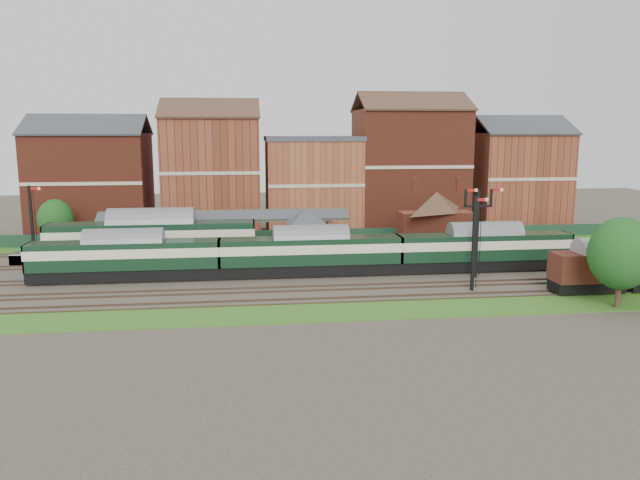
{
  "coord_description": "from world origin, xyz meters",
  "views": [
    {
      "loc": [
        -9.04,
        -56.29,
        13.36
      ],
      "look_at": [
        -1.85,
        2.0,
        3.0
      ],
      "focal_mm": 35.0,
      "sensor_mm": 36.0,
      "label": 1
    }
  ],
  "objects": [
    {
      "name": "platform",
      "position": [
        -5.0,
        9.75,
        0.5
      ],
      "size": [
        55.0,
        3.4,
        1.0
      ],
      "primitive_type": "cube",
      "color": "#2D2D2D",
      "rests_on": "ground"
    },
    {
      "name": "ground",
      "position": [
        0.0,
        0.0,
        0.0
      ],
      "size": [
        160.0,
        160.0,
        0.0
      ],
      "primitive_type": "plane",
      "color": "#473D33",
      "rests_on": "ground"
    },
    {
      "name": "grass_front",
      "position": [
        0.0,
        -12.0,
        0.03
      ],
      "size": [
        90.0,
        5.0,
        0.06
      ],
      "primitive_type": "cube",
      "color": "#2D6619",
      "rests_on": "ground"
    },
    {
      "name": "fence",
      "position": [
        0.0,
        18.0,
        0.75
      ],
      "size": [
        90.0,
        0.12,
        1.5
      ],
      "primitive_type": "cube",
      "color": "#193823",
      "rests_on": "ground"
    },
    {
      "name": "grass_back",
      "position": [
        0.0,
        16.0,
        0.03
      ],
      "size": [
        90.0,
        4.5,
        0.06
      ],
      "primitive_type": "cube",
      "color": "#2D6619",
      "rests_on": "ground"
    },
    {
      "name": "tree_back",
      "position": [
        -30.22,
        16.66,
        3.46
      ],
      "size": [
        3.92,
        3.92,
        5.73
      ],
      "color": "#382619",
      "rests_on": "ground"
    },
    {
      "name": "platform_railcar",
      "position": [
        -18.16,
        6.5,
        2.72
      ],
      "size": [
        20.31,
        3.2,
        4.68
      ],
      "color": "black",
      "rests_on": "ground"
    },
    {
      "name": "brick_hut",
      "position": [
        5.0,
        3.25,
        1.2
      ],
      "size": [
        3.2,
        2.64,
        2.94
      ],
      "color": "brown",
      "rests_on": "ground"
    },
    {
      "name": "dmu_train",
      "position": [
        -2.96,
        0.0,
        2.27
      ],
      "size": [
        50.19,
        2.64,
        3.86
      ],
      "color": "black",
      "rests_on": "ground"
    },
    {
      "name": "semaphore_bracket",
      "position": [
        12.04,
        -2.5,
        4.63
      ],
      "size": [
        3.6,
        0.25,
        8.18
      ],
      "color": "black",
      "rests_on": "ground"
    },
    {
      "name": "signal_box",
      "position": [
        -3.0,
        3.25,
        3.19
      ],
      "size": [
        5.4,
        5.4,
        6.0
      ],
      "color": "#687553",
      "rests_on": "ground"
    },
    {
      "name": "canopy",
      "position": [
        -11.0,
        9.75,
        4.58
      ],
      "size": [
        26.0,
        3.89,
        4.08
      ],
      "color": "#444A2E",
      "rests_on": "platform"
    },
    {
      "name": "semaphore_siding",
      "position": [
        10.02,
        -7.0,
        4.16
      ],
      "size": [
        1.23,
        0.25,
        8.0
      ],
      "color": "black",
      "rests_on": "ground"
    },
    {
      "name": "semaphore_platform_end",
      "position": [
        -29.98,
        8.0,
        4.16
      ],
      "size": [
        1.23,
        0.25,
        8.0
      ],
      "color": "black",
      "rests_on": "ground"
    },
    {
      "name": "goods_van_a",
      "position": [
        19.17,
        -9.0,
        2.03
      ],
      "size": [
        5.88,
        2.55,
        3.57
      ],
      "color": "black",
      "rests_on": "ground"
    },
    {
      "name": "town_backdrop",
      "position": [
        -0.18,
        25.0,
        7.0
      ],
      "size": [
        69.0,
        10.0,
        16.0
      ],
      "color": "maroon",
      "rests_on": "ground"
    },
    {
      "name": "tree_far",
      "position": [
        19.07,
        -13.52,
        4.23
      ],
      "size": [
        4.8,
        4.8,
        7.0
      ],
      "color": "#382619",
      "rests_on": "ground"
    },
    {
      "name": "station_building",
      "position": [
        12.0,
        9.75,
        3.96
      ],
      "size": [
        8.1,
        8.1,
        5.9
      ],
      "color": "maroon",
      "rests_on": "platform"
    }
  ]
}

